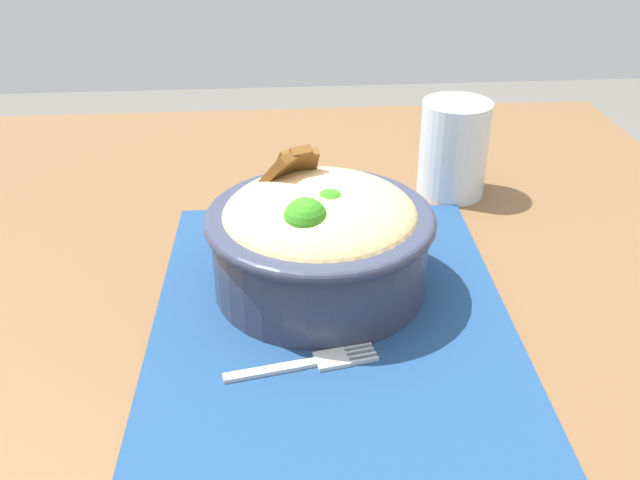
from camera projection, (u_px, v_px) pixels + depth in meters
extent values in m
cube|color=brown|center=(333.00, 334.00, 0.63)|extent=(1.11, 0.92, 0.03)
cylinder|color=brown|center=(70.00, 342.00, 1.22)|extent=(0.04, 0.04, 0.71)
cylinder|color=brown|center=(528.00, 320.00, 1.27)|extent=(0.04, 0.04, 0.71)
cube|color=navy|center=(330.00, 315.00, 0.63)|extent=(0.42, 0.32, 0.00)
cylinder|color=#2D3347|center=(320.00, 250.00, 0.65)|extent=(0.19, 0.19, 0.08)
torus|color=#2D3347|center=(320.00, 218.00, 0.63)|extent=(0.21, 0.21, 0.01)
ellipsoid|color=tan|center=(320.00, 217.00, 0.63)|extent=(0.24, 0.24, 0.06)
sphere|color=#2F7F1B|center=(327.00, 206.00, 0.61)|extent=(0.03, 0.03, 0.03)
sphere|color=#2F7F1B|center=(305.00, 220.00, 0.59)|extent=(0.04, 0.04, 0.04)
cylinder|color=orange|center=(310.00, 183.00, 0.66)|extent=(0.03, 0.01, 0.01)
cylinder|color=orange|center=(306.00, 205.00, 0.62)|extent=(0.03, 0.03, 0.01)
cube|color=brown|center=(305.00, 167.00, 0.66)|extent=(0.03, 0.03, 0.05)
cube|color=brown|center=(294.00, 167.00, 0.66)|extent=(0.04, 0.03, 0.05)
cube|color=brown|center=(283.00, 171.00, 0.65)|extent=(0.04, 0.03, 0.05)
cube|color=brown|center=(275.00, 174.00, 0.64)|extent=(0.04, 0.05, 0.05)
cube|color=#B2B2B2|center=(263.00, 372.00, 0.56)|extent=(0.02, 0.06, 0.00)
cube|color=#B2B2B2|center=(309.00, 363.00, 0.57)|extent=(0.01, 0.01, 0.00)
cube|color=#B2B2B2|center=(331.00, 359.00, 0.57)|extent=(0.03, 0.03, 0.00)
cube|color=#B2B2B2|center=(364.00, 361.00, 0.57)|extent=(0.01, 0.02, 0.00)
cube|color=#B2B2B2|center=(362.00, 356.00, 0.58)|extent=(0.01, 0.02, 0.00)
cube|color=#B2B2B2|center=(360.00, 352.00, 0.58)|extent=(0.01, 0.02, 0.00)
cube|color=#B2B2B2|center=(357.00, 347.00, 0.59)|extent=(0.01, 0.02, 0.00)
cylinder|color=silver|center=(453.00, 149.00, 0.82)|extent=(0.08, 0.08, 0.11)
cylinder|color=silver|center=(451.00, 174.00, 0.84)|extent=(0.07, 0.07, 0.04)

